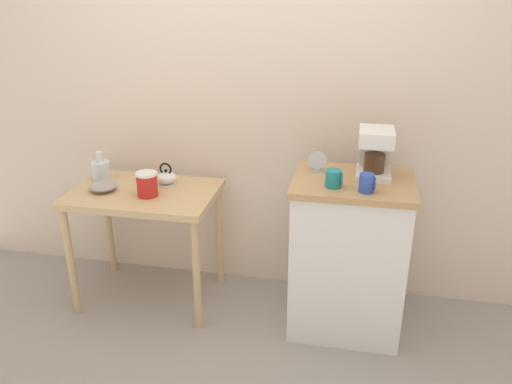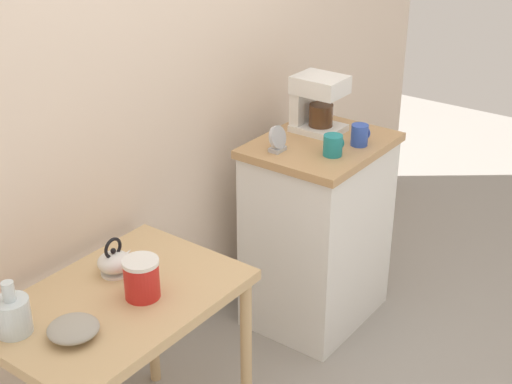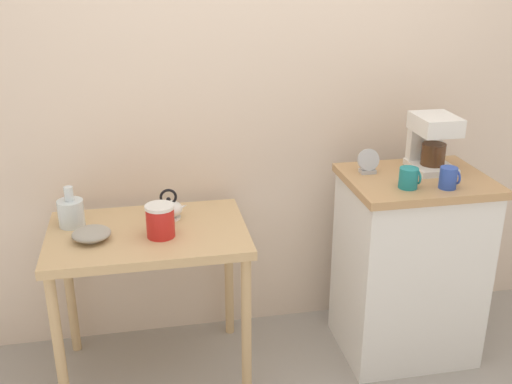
{
  "view_description": "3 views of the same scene",
  "coord_description": "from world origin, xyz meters",
  "px_view_note": "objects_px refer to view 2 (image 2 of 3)",
  "views": [
    {
      "loc": [
        0.65,
        -2.56,
        1.89
      ],
      "look_at": [
        0.15,
        -0.06,
        0.83
      ],
      "focal_mm": 36.0,
      "sensor_mm": 36.0,
      "label": 1
    },
    {
      "loc": [
        -1.94,
        -1.54,
        2.14
      ],
      "look_at": [
        0.1,
        -0.04,
        0.9
      ],
      "focal_mm": 51.63,
      "sensor_mm": 36.0,
      "label": 2
    },
    {
      "loc": [
        -0.56,
        -2.37,
        1.86
      ],
      "look_at": [
        -0.1,
        -0.04,
        0.92
      ],
      "focal_mm": 42.74,
      "sensor_mm": 36.0,
      "label": 3
    }
  ],
  "objects_px": {
    "bowl_stoneware": "(73,329)",
    "coffee_maker": "(315,101)",
    "teakettle": "(115,262)",
    "glass_carafe_vase": "(12,315)",
    "mug_blue": "(360,135)",
    "table_clock": "(278,140)",
    "canister_enamel": "(142,278)",
    "mug_dark_teal": "(333,145)"
  },
  "relations": [
    {
      "from": "bowl_stoneware",
      "to": "coffee_maker",
      "type": "xyz_separation_m",
      "value": [
        1.55,
        0.11,
        0.29
      ]
    },
    {
      "from": "teakettle",
      "to": "glass_carafe_vase",
      "type": "bearing_deg",
      "value": 179.53
    },
    {
      "from": "teakettle",
      "to": "mug_blue",
      "type": "distance_m",
      "value": 1.23
    },
    {
      "from": "teakettle",
      "to": "table_clock",
      "type": "xyz_separation_m",
      "value": [
        0.91,
        -0.06,
        0.18
      ]
    },
    {
      "from": "bowl_stoneware",
      "to": "mug_blue",
      "type": "height_order",
      "value": "mug_blue"
    },
    {
      "from": "canister_enamel",
      "to": "mug_dark_teal",
      "type": "height_order",
      "value": "mug_dark_teal"
    },
    {
      "from": "mug_dark_teal",
      "to": "glass_carafe_vase",
      "type": "bearing_deg",
      "value": 168.99
    },
    {
      "from": "glass_carafe_vase",
      "to": "mug_dark_teal",
      "type": "height_order",
      "value": "mug_dark_teal"
    },
    {
      "from": "coffee_maker",
      "to": "mug_dark_teal",
      "type": "xyz_separation_m",
      "value": [
        -0.2,
        -0.22,
        -0.1
      ]
    },
    {
      "from": "teakettle",
      "to": "canister_enamel",
      "type": "distance_m",
      "value": 0.19
    },
    {
      "from": "bowl_stoneware",
      "to": "teakettle",
      "type": "xyz_separation_m",
      "value": [
        0.33,
        0.16,
        0.02
      ]
    },
    {
      "from": "teakettle",
      "to": "canister_enamel",
      "type": "xyz_separation_m",
      "value": [
        -0.05,
        -0.18,
        0.03
      ]
    },
    {
      "from": "mug_dark_teal",
      "to": "table_clock",
      "type": "distance_m",
      "value": 0.24
    },
    {
      "from": "glass_carafe_vase",
      "to": "table_clock",
      "type": "xyz_separation_m",
      "value": [
        1.33,
        -0.07,
        0.16
      ]
    },
    {
      "from": "bowl_stoneware",
      "to": "table_clock",
      "type": "height_order",
      "value": "table_clock"
    },
    {
      "from": "mug_dark_teal",
      "to": "table_clock",
      "type": "xyz_separation_m",
      "value": [
        -0.1,
        0.21,
        0.01
      ]
    },
    {
      "from": "canister_enamel",
      "to": "mug_blue",
      "type": "distance_m",
      "value": 1.24
    },
    {
      "from": "mug_blue",
      "to": "table_clock",
      "type": "xyz_separation_m",
      "value": [
        -0.27,
        0.25,
        0.0
      ]
    },
    {
      "from": "teakettle",
      "to": "coffee_maker",
      "type": "relative_size",
      "value": 0.57
    },
    {
      "from": "canister_enamel",
      "to": "mug_blue",
      "type": "height_order",
      "value": "mug_blue"
    },
    {
      "from": "coffee_maker",
      "to": "mug_dark_teal",
      "type": "height_order",
      "value": "coffee_maker"
    },
    {
      "from": "bowl_stoneware",
      "to": "canister_enamel",
      "type": "distance_m",
      "value": 0.29
    },
    {
      "from": "glass_carafe_vase",
      "to": "table_clock",
      "type": "relative_size",
      "value": 1.6
    },
    {
      "from": "teakettle",
      "to": "mug_blue",
      "type": "relative_size",
      "value": 1.57
    },
    {
      "from": "glass_carafe_vase",
      "to": "mug_blue",
      "type": "distance_m",
      "value": 1.64
    },
    {
      "from": "teakettle",
      "to": "mug_blue",
      "type": "xyz_separation_m",
      "value": [
        1.18,
        -0.31,
        0.18
      ]
    },
    {
      "from": "teakettle",
      "to": "canister_enamel",
      "type": "relative_size",
      "value": 1.04
    },
    {
      "from": "mug_dark_teal",
      "to": "mug_blue",
      "type": "relative_size",
      "value": 0.96
    },
    {
      "from": "glass_carafe_vase",
      "to": "mug_dark_teal",
      "type": "bearing_deg",
      "value": -11.01
    },
    {
      "from": "table_clock",
      "to": "canister_enamel",
      "type": "bearing_deg",
      "value": -173.0
    },
    {
      "from": "mug_dark_teal",
      "to": "mug_blue",
      "type": "bearing_deg",
      "value": -11.97
    },
    {
      "from": "canister_enamel",
      "to": "coffee_maker",
      "type": "relative_size",
      "value": 0.55
    },
    {
      "from": "teakettle",
      "to": "mug_dark_teal",
      "type": "bearing_deg",
      "value": -15.27
    },
    {
      "from": "bowl_stoneware",
      "to": "mug_dark_teal",
      "type": "height_order",
      "value": "mug_dark_teal"
    },
    {
      "from": "glass_carafe_vase",
      "to": "mug_blue",
      "type": "xyz_separation_m",
      "value": [
        1.6,
        -0.31,
        0.16
      ]
    },
    {
      "from": "teakettle",
      "to": "table_clock",
      "type": "bearing_deg",
      "value": -3.97
    },
    {
      "from": "canister_enamel",
      "to": "table_clock",
      "type": "relative_size",
      "value": 1.25
    },
    {
      "from": "table_clock",
      "to": "mug_blue",
      "type": "bearing_deg",
      "value": -42.68
    },
    {
      "from": "canister_enamel",
      "to": "coffee_maker",
      "type": "distance_m",
      "value": 1.29
    },
    {
      "from": "bowl_stoneware",
      "to": "glass_carafe_vase",
      "type": "distance_m",
      "value": 0.19
    },
    {
      "from": "coffee_maker",
      "to": "mug_blue",
      "type": "distance_m",
      "value": 0.27
    },
    {
      "from": "glass_carafe_vase",
      "to": "mug_blue",
      "type": "height_order",
      "value": "mug_blue"
    }
  ]
}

